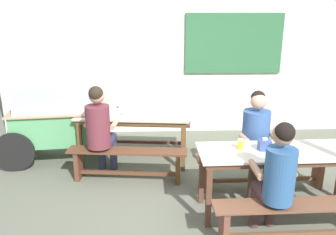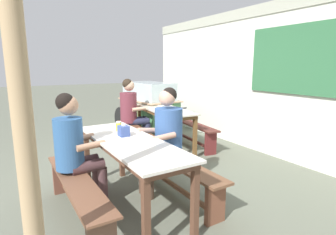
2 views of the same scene
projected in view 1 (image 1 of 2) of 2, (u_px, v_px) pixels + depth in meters
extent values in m
plane|color=#636757|center=(200.00, 197.00, 4.48)|extent=(40.00, 40.00, 0.00)
cube|color=silver|center=(185.00, 68.00, 6.54)|extent=(6.81, 0.12, 2.44)
cube|color=#336C43|center=(234.00, 44.00, 6.35)|extent=(1.76, 0.03, 1.07)
cube|color=beige|center=(133.00, 115.00, 5.25)|extent=(1.73, 0.78, 0.03)
cube|color=brown|center=(133.00, 118.00, 5.26)|extent=(1.64, 0.71, 0.06)
cube|color=brown|center=(184.00, 137.00, 5.56)|extent=(0.07, 0.07, 0.69)
cube|color=brown|center=(183.00, 149.00, 5.10)|extent=(0.07, 0.07, 0.69)
cube|color=brown|center=(90.00, 135.00, 5.66)|extent=(0.07, 0.07, 0.69)
cube|color=brown|center=(80.00, 146.00, 5.19)|extent=(0.07, 0.07, 0.69)
cube|color=silver|center=(282.00, 151.00, 3.95)|extent=(1.91, 0.65, 0.03)
cube|color=brown|center=(282.00, 155.00, 3.96)|extent=(1.82, 0.59, 0.06)
cube|color=brown|center=(201.00, 177.00, 4.26)|extent=(0.06, 0.06, 0.69)
cube|color=brown|center=(208.00, 198.00, 3.79)|extent=(0.06, 0.06, 0.69)
cube|color=#582923|center=(139.00, 124.00, 5.90)|extent=(1.72, 0.43, 0.03)
cube|color=maroon|center=(183.00, 137.00, 5.93)|extent=(0.08, 0.22, 0.43)
cube|color=#59221F|center=(97.00, 135.00, 6.02)|extent=(0.08, 0.22, 0.43)
cube|color=#582923|center=(140.00, 142.00, 6.01)|extent=(1.42, 0.19, 0.04)
cube|color=brown|center=(127.00, 151.00, 4.79)|extent=(1.65, 0.42, 0.03)
cube|color=brown|center=(178.00, 168.00, 4.82)|extent=(0.08, 0.22, 0.43)
cube|color=brown|center=(78.00, 165.00, 4.90)|extent=(0.08, 0.22, 0.43)
cube|color=brown|center=(128.00, 173.00, 4.89)|extent=(1.35, 0.18, 0.04)
cube|color=brown|center=(264.00, 157.00, 4.61)|extent=(1.77, 0.30, 0.03)
cube|color=brown|center=(318.00, 171.00, 4.72)|extent=(0.06, 0.23, 0.43)
cube|color=brown|center=(205.00, 174.00, 4.63)|extent=(0.06, 0.23, 0.43)
cube|color=brown|center=(261.00, 180.00, 4.71)|extent=(1.49, 0.07, 0.04)
cube|color=brown|center=(301.00, 205.00, 3.49)|extent=(1.77, 0.31, 0.02)
cube|color=brown|center=(224.00, 227.00, 3.52)|extent=(0.06, 0.24, 0.43)
cube|color=brown|center=(297.00, 233.00, 3.59)|extent=(1.48, 0.07, 0.04)
cube|color=#59A76A|center=(62.00, 125.00, 5.51)|extent=(1.47, 0.90, 0.50)
cube|color=silver|center=(59.00, 97.00, 5.37)|extent=(1.32, 0.81, 0.41)
cube|color=tan|center=(60.00, 109.00, 5.43)|extent=(1.55, 0.99, 0.02)
cylinder|color=black|center=(26.00, 133.00, 5.87)|extent=(0.59, 0.12, 0.59)
cylinder|color=black|center=(14.00, 152.00, 5.11)|extent=(0.59, 0.12, 0.59)
cylinder|color=#333333|center=(104.00, 146.00, 5.72)|extent=(0.05, 0.05, 0.29)
cylinder|color=#3F3F3F|center=(118.00, 113.00, 5.59)|extent=(0.12, 0.75, 0.04)
cylinder|color=#2C304D|center=(113.00, 154.00, 5.21)|extent=(0.11, 0.11, 0.45)
cylinder|color=#2C304D|center=(102.00, 154.00, 5.23)|extent=(0.11, 0.11, 0.45)
cylinder|color=#2C304D|center=(109.00, 141.00, 4.95)|extent=(0.19, 0.41, 0.13)
cylinder|color=#2C304D|center=(97.00, 141.00, 4.97)|extent=(0.19, 0.41, 0.13)
cylinder|color=brown|center=(98.00, 127.00, 4.71)|extent=(0.32, 0.32, 0.57)
sphere|color=tan|center=(97.00, 96.00, 4.60)|extent=(0.21, 0.21, 0.21)
sphere|color=#2D2319|center=(96.00, 93.00, 4.56)|extent=(0.19, 0.19, 0.19)
cylinder|color=tan|center=(115.00, 124.00, 4.87)|extent=(0.11, 0.31, 0.09)
cylinder|color=tan|center=(89.00, 123.00, 4.90)|extent=(0.11, 0.31, 0.08)
cylinder|color=#4A3629|center=(252.00, 183.00, 4.36)|extent=(0.11, 0.11, 0.45)
cylinder|color=#4A3629|center=(267.00, 183.00, 4.36)|extent=(0.11, 0.11, 0.45)
cylinder|color=#4A3629|center=(250.00, 158.00, 4.42)|extent=(0.13, 0.36, 0.13)
cylinder|color=#4A3629|center=(265.00, 157.00, 4.43)|extent=(0.13, 0.36, 0.13)
cylinder|color=#365994|center=(256.00, 132.00, 4.50)|extent=(0.34, 0.34, 0.57)
sphere|color=tan|center=(259.00, 101.00, 4.35)|extent=(0.20, 0.20, 0.20)
sphere|color=black|center=(258.00, 98.00, 4.37)|extent=(0.18, 0.18, 0.18)
cylinder|color=tan|center=(244.00, 139.00, 4.32)|extent=(0.07, 0.31, 0.11)
cylinder|color=tan|center=(275.00, 138.00, 4.33)|extent=(0.07, 0.30, 0.09)
cylinder|color=#4D3235|center=(271.00, 207.00, 3.85)|extent=(0.11, 0.11, 0.45)
cylinder|color=#4D3235|center=(255.00, 208.00, 3.83)|extent=(0.11, 0.11, 0.45)
cylinder|color=#4D3235|center=(279.00, 191.00, 3.62)|extent=(0.16, 0.36, 0.13)
cylinder|color=#4D3235|center=(262.00, 192.00, 3.60)|extent=(0.16, 0.36, 0.13)
cylinder|color=#315C92|center=(280.00, 176.00, 3.38)|extent=(0.30, 0.30, 0.55)
sphere|color=tan|center=(283.00, 135.00, 3.27)|extent=(0.21, 0.21, 0.21)
sphere|color=black|center=(285.00, 132.00, 3.23)|extent=(0.19, 0.19, 0.19)
cylinder|color=tan|center=(288.00, 168.00, 3.57)|extent=(0.10, 0.31, 0.09)
cylinder|color=tan|center=(256.00, 169.00, 3.53)|extent=(0.10, 0.31, 0.10)
cube|color=#395194|center=(264.00, 145.00, 3.93)|extent=(0.13, 0.11, 0.12)
cube|color=white|center=(265.00, 139.00, 3.91)|extent=(0.05, 0.03, 0.02)
cylinder|color=yellow|center=(241.00, 145.00, 3.96)|extent=(0.07, 0.07, 0.10)
cylinder|color=white|center=(241.00, 140.00, 3.95)|extent=(0.07, 0.07, 0.02)
cylinder|color=silver|center=(125.00, 113.00, 5.23)|extent=(0.13, 0.13, 0.04)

